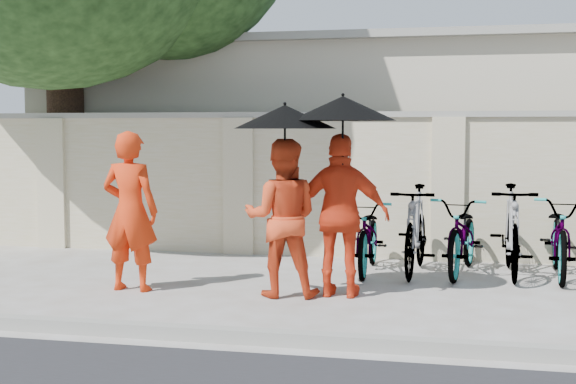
# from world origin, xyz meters

# --- Properties ---
(ground) EXTENTS (80.00, 80.00, 0.00)m
(ground) POSITION_xyz_m (0.00, 0.00, 0.00)
(ground) COLOR #ADADAD
(kerb) EXTENTS (40.00, 0.16, 0.12)m
(kerb) POSITION_xyz_m (0.00, -1.70, 0.06)
(kerb) COLOR gray
(kerb) RESTS_ON ground
(compound_wall) EXTENTS (20.00, 0.30, 2.00)m
(compound_wall) POSITION_xyz_m (1.00, 3.20, 1.00)
(compound_wall) COLOR beige
(compound_wall) RESTS_ON ground
(building_behind) EXTENTS (14.00, 6.00, 3.20)m
(building_behind) POSITION_xyz_m (2.00, 7.00, 1.60)
(building_behind) COLOR #B6AC95
(building_behind) RESTS_ON ground
(monk_left) EXTENTS (0.68, 0.47, 1.81)m
(monk_left) POSITION_xyz_m (-1.46, 0.21, 0.91)
(monk_left) COLOR red
(monk_left) RESTS_ON ground
(monk_center) EXTENTS (0.92, 0.76, 1.73)m
(monk_center) POSITION_xyz_m (0.29, 0.27, 0.86)
(monk_center) COLOR red
(monk_center) RESTS_ON ground
(parasol_center) EXTENTS (1.11, 1.11, 1.11)m
(parasol_center) POSITION_xyz_m (0.34, 0.19, 1.96)
(parasol_center) COLOR black
(parasol_center) RESTS_ON ground
(monk_right) EXTENTS (1.06, 0.46, 1.78)m
(monk_right) POSITION_xyz_m (0.93, 0.38, 0.89)
(monk_right) COLOR red
(monk_right) RESTS_ON ground
(parasol_right) EXTENTS (1.14, 1.14, 1.17)m
(parasol_right) POSITION_xyz_m (0.95, 0.30, 2.05)
(parasol_right) COLOR black
(parasol_right) RESTS_ON ground
(bike_0) EXTENTS (0.67, 1.83, 0.95)m
(bike_0) POSITION_xyz_m (1.05, 1.93, 0.48)
(bike_0) COLOR #ABACAC
(bike_0) RESTS_ON ground
(bike_1) EXTENTS (0.64, 1.91, 1.13)m
(bike_1) POSITION_xyz_m (1.64, 1.93, 0.56)
(bike_1) COLOR #ABACAC
(bike_1) RESTS_ON ground
(bike_2) EXTENTS (0.91, 1.97, 1.00)m
(bike_2) POSITION_xyz_m (2.22, 2.05, 0.50)
(bike_2) COLOR #ABACAC
(bike_2) RESTS_ON ground
(bike_3) EXTENTS (0.56, 1.91, 1.15)m
(bike_3) POSITION_xyz_m (2.81, 2.05, 0.57)
(bike_3) COLOR #ABACAC
(bike_3) RESTS_ON ground
(bike_4) EXTENTS (0.78, 1.99, 1.03)m
(bike_4) POSITION_xyz_m (3.40, 2.10, 0.51)
(bike_4) COLOR #ABACAC
(bike_4) RESTS_ON ground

